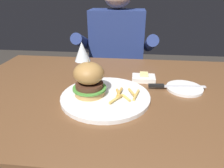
{
  "coord_description": "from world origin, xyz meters",
  "views": [
    {
      "loc": [
        0.07,
        -0.69,
        1.09
      ],
      "look_at": [
        -0.0,
        -0.04,
        0.78
      ],
      "focal_mm": 32.0,
      "sensor_mm": 36.0,
      "label": 1
    }
  ],
  "objects": [
    {
      "name": "wine_glass",
      "position": [
        -0.14,
        0.07,
        0.86
      ],
      "size": [
        0.06,
        0.06,
        0.17
      ],
      "color": "silver",
      "rests_on": "dining_table"
    },
    {
      "name": "burger_sandwich",
      "position": [
        -0.08,
        -0.07,
        0.81
      ],
      "size": [
        0.12,
        0.12,
        0.13
      ],
      "color": "tan",
      "rests_on": "main_plate"
    },
    {
      "name": "butter_dish",
      "position": [
        0.12,
        0.1,
        0.75
      ],
      "size": [
        0.1,
        0.07,
        0.04
      ],
      "color": "white",
      "rests_on": "dining_table"
    },
    {
      "name": "main_plate",
      "position": [
        -0.02,
        -0.07,
        0.75
      ],
      "size": [
        0.32,
        0.32,
        0.01
      ],
      "primitive_type": "cylinder",
      "color": "white",
      "rests_on": "dining_table"
    },
    {
      "name": "table_knife",
      "position": [
        0.22,
        0.03,
        0.75
      ],
      "size": [
        0.22,
        0.03,
        0.01
      ],
      "color": "silver",
      "rests_on": "bread_plate"
    },
    {
      "name": "fries_pile",
      "position": [
        0.05,
        -0.08,
        0.76
      ],
      "size": [
        0.1,
        0.11,
        0.02
      ],
      "color": "#EABC5B",
      "rests_on": "main_plate"
    },
    {
      "name": "diner_person",
      "position": [
        -0.04,
        0.67,
        0.56
      ],
      "size": [
        0.51,
        0.36,
        1.18
      ],
      "color": "#282833",
      "rests_on": "ground"
    },
    {
      "name": "dining_table",
      "position": [
        0.0,
        0.0,
        0.64
      ],
      "size": [
        1.23,
        0.79,
        0.74
      ],
      "color": "brown",
      "rests_on": "ground"
    },
    {
      "name": "bread_plate",
      "position": [
        0.27,
        0.03,
        0.74
      ],
      "size": [
        0.14,
        0.14,
        0.01
      ],
      "primitive_type": "cylinder",
      "color": "white",
      "rests_on": "dining_table"
    }
  ]
}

